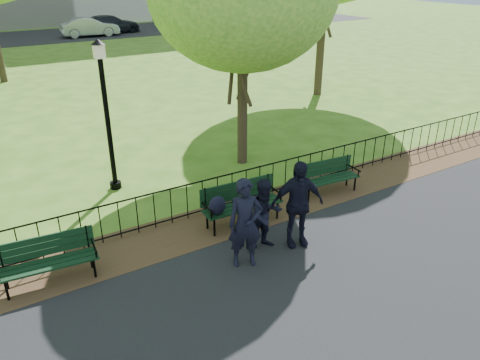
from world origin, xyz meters
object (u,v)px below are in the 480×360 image
park_bench_right_a (327,174)px  park_bench_left_a (47,255)px  lamppost (107,112)px  person_left (245,223)px  sedan_silver (90,27)px  person_right (297,204)px  sedan_dark (110,24)px  park_bench_main (232,201)px  person_mid (265,215)px

park_bench_right_a → park_bench_left_a: bearing=-173.5°
lamppost → park_bench_right_a: bearing=-34.4°
person_left → sedan_silver: person_left is taller
person_right → person_left: bearing=-158.2°
lamppost → person_right: bearing=-62.8°
park_bench_right_a → sedan_dark: size_ratio=0.33×
person_right → sedan_silver: 33.25m
lamppost → person_left: size_ratio=2.11×
person_left → person_right: (1.30, 0.07, 0.03)m
lamppost → sedan_silver: 29.18m
park_bench_main → person_right: (0.77, -1.32, 0.31)m
park_bench_left_a → park_bench_right_a: size_ratio=1.05×
park_bench_main → park_bench_left_a: (-3.91, 0.06, -0.08)m
person_mid → sedan_silver: size_ratio=0.35×
sedan_silver → sedan_dark: 2.18m
person_mid → person_right: (0.65, -0.21, 0.17)m
park_bench_right_a → lamppost: lamppost is taller
person_mid → park_bench_right_a: bearing=29.6°
park_bench_main → person_right: 1.56m
sedan_dark → park_bench_main: bearing=158.0°
person_left → sedan_silver: bearing=101.8°
person_right → sedan_dark: size_ratio=0.37×
park_bench_left_a → lamppost: (2.29, 3.27, 1.53)m
park_bench_left_a → person_mid: 4.21m
person_mid → sedan_dark: size_ratio=0.31×
park_bench_left_a → lamppost: bearing=60.4°
park_bench_main → sedan_dark: size_ratio=0.37×
person_left → lamppost: bearing=125.2°
person_left → sedan_dark: (8.00, 33.95, -0.17)m
sedan_silver → park_bench_main: bearing=174.2°
lamppost → sedan_dark: 30.64m
park_bench_main → sedan_dark: bearing=80.4°
lamppost → sedan_dark: size_ratio=0.76×
lamppost → sedan_silver: size_ratio=0.86×
person_mid → sedan_silver: 33.14m
lamppost → sedan_dark: bearing=72.7°
sedan_silver → person_right: bearing=175.9°
lamppost → sedan_silver: (7.14, 28.26, -1.34)m
park_bench_main → person_mid: bearing=-80.4°
park_bench_right_a → sedan_silver: sedan_silver is taller
lamppost → sedan_silver: bearing=75.8°
person_right → person_mid: bearing=-179.0°
park_bench_left_a → person_mid: size_ratio=1.15×
park_bench_main → park_bench_right_a: bearing=7.3°
park_bench_right_a → person_right: (-2.18, -1.53, 0.42)m
lamppost → park_bench_left_a: bearing=-125.0°
person_left → person_mid: person_left is taller
park_bench_main → park_bench_right_a: 2.96m
park_bench_left_a → sedan_dark: size_ratio=0.35×
person_left → park_bench_main: bearing=91.4°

